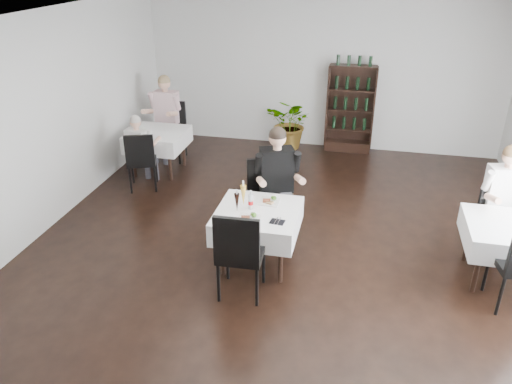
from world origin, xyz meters
TOP-DOWN VIEW (x-y plane):
  - room_shell at (0.00, 0.00)m, footprint 9.00×9.00m
  - wine_shelf at (0.60, 4.31)m, footprint 0.90×0.28m
  - main_table at (-0.30, 0.00)m, footprint 1.03×1.03m
  - left_table at (-2.70, 2.50)m, footprint 0.98×0.98m
  - right_table at (2.70, 0.30)m, footprint 0.98×0.98m
  - potted_tree at (-0.54, 4.20)m, footprint 1.17×1.10m
  - main_chair_far at (-0.33, 0.73)m, footprint 0.68×0.68m
  - main_chair_near at (-0.35, -0.75)m, footprint 0.54×0.54m
  - left_chair_far at (-2.71, 3.19)m, footprint 0.53×0.53m
  - left_chair_near at (-2.66, 1.70)m, footprint 0.60×0.61m
  - right_chair_far at (2.69, 0.85)m, footprint 0.52×0.53m
  - diner_main at (-0.18, 0.69)m, footprint 0.71×0.75m
  - diner_left_far at (-2.82, 3.17)m, footprint 0.62×0.63m
  - diner_left_near at (-2.75, 1.90)m, footprint 0.52×0.54m
  - diner_right_far at (2.74, 0.91)m, footprint 0.63×0.66m
  - plate_far at (-0.20, 0.25)m, footprint 0.25×0.25m
  - plate_near at (-0.35, -0.26)m, footprint 0.26×0.26m
  - pilsner_dark at (-0.55, -0.07)m, footprint 0.07×0.07m
  - pilsner_lager at (-0.51, 0.10)m, footprint 0.08×0.08m
  - coke_bottle at (-0.40, 0.02)m, footprint 0.06×0.06m
  - napkin_cutlery at (-0.01, -0.24)m, footprint 0.19×0.19m

SIDE VIEW (x-z plane):
  - potted_tree at x=-0.54m, z-range 0.00..1.05m
  - right_chair_far at x=2.69m, z-range 0.07..1.00m
  - left_chair_near at x=-2.66m, z-range 0.07..1.10m
  - left_table at x=-2.70m, z-range 0.24..1.01m
  - right_table at x=2.70m, z-range 0.24..1.01m
  - main_table at x=-0.30m, z-range 0.24..1.01m
  - left_chair_far at x=-2.71m, z-range 0.08..1.18m
  - main_chair_far at x=-0.33m, z-range 0.08..1.20m
  - main_chair_near at x=-0.35m, z-range 0.08..1.22m
  - diner_left_near at x=-2.75m, z-range 0.10..1.37m
  - napkin_cutlery at x=-0.01m, z-range 0.77..0.79m
  - plate_far at x=-0.20m, z-range 0.75..0.83m
  - plate_near at x=-0.35m, z-range 0.75..0.83m
  - wine_shelf at x=0.60m, z-range -0.03..1.72m
  - coke_bottle at x=-0.40m, z-range 0.75..1.00m
  - diner_right_far at x=2.74m, z-range 0.12..1.65m
  - pilsner_dark at x=-0.55m, z-range 0.74..1.04m
  - pilsner_lager at x=-0.51m, z-range 0.74..1.08m
  - diner_left_far at x=-2.82m, z-range 0.13..1.73m
  - diner_main at x=-0.18m, z-range 0.13..1.75m
  - room_shell at x=0.00m, z-range -3.00..6.00m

